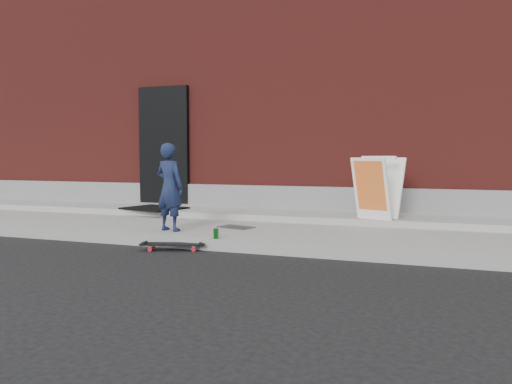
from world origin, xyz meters
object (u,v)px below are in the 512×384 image
at_px(child, 170,187).
at_px(skateboard, 173,245).
at_px(soda_can, 216,234).
at_px(pizza_sign, 377,187).

distance_m(child, skateboard, 0.96).
bearing_deg(child, skateboard, 135.12).
xyz_separation_m(child, soda_can, (0.88, -0.40, -0.54)).
height_order(child, skateboard, child).
xyz_separation_m(child, pizza_sign, (2.63, 1.53, -0.04)).
relative_size(pizza_sign, soda_can, 7.45).
xyz_separation_m(child, skateboard, (0.36, -0.57, -0.68)).
distance_m(child, pizza_sign, 3.05).
bearing_deg(pizza_sign, soda_can, -132.29).
bearing_deg(skateboard, soda_can, 18.23).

